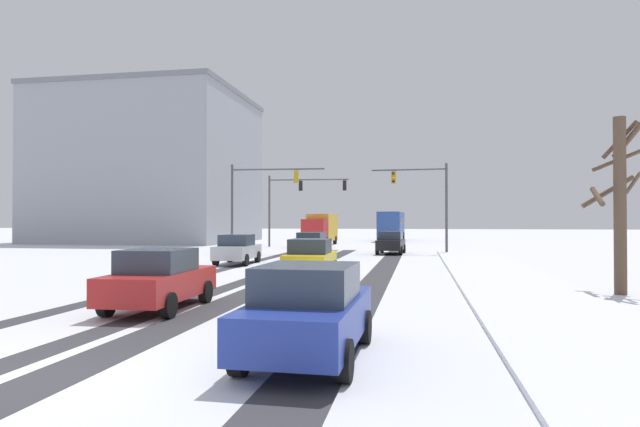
{
  "coord_description": "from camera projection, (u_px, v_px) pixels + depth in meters",
  "views": [
    {
      "loc": [
        5.7,
        -7.09,
        2.37
      ],
      "look_at": [
        0.0,
        24.02,
        2.8
      ],
      "focal_mm": 30.11,
      "sensor_mm": 36.0,
      "label": 1
    }
  ],
  "objects": [
    {
      "name": "car_blue_sixth",
      "position": [
        309.0,
        311.0,
        9.22
      ],
      "size": [
        1.89,
        4.13,
        1.62
      ],
      "color": "#233899",
      "rests_on": "ground"
    },
    {
      "name": "ground_plane",
      "position": [
        29.0,
        380.0,
        7.97
      ],
      "size": [
        300.0,
        300.0,
        0.0
      ],
      "primitive_type": "plane",
      "color": "silver"
    },
    {
      "name": "wheel_track_right_lane",
      "position": [
        381.0,
        273.0,
        24.12
      ],
      "size": [
        1.13,
        37.75,
        0.01
      ],
      "primitive_type": "cube",
      "color": "#38383D",
      "rests_on": "ground"
    },
    {
      "name": "wheel_track_center",
      "position": [
        299.0,
        272.0,
        24.8
      ],
      "size": [
        1.07,
        37.75,
        0.01
      ],
      "primitive_type": "cube",
      "color": "#38383D",
      "rests_on": "ground"
    },
    {
      "name": "wheel_track_left_lane",
      "position": [
        273.0,
        271.0,
        25.02
      ],
      "size": [
        0.75,
        37.75,
        0.01
      ],
      "primitive_type": "cube",
      "color": "#38383D",
      "rests_on": "ground"
    },
    {
      "name": "traffic_signal_near_right",
      "position": [
        426.0,
        193.0,
        38.76
      ],
      "size": [
        5.47,
        0.43,
        6.5
      ],
      "color": "#47474C",
      "rests_on": "ground"
    },
    {
      "name": "traffic_signal_far_left",
      "position": [
        297.0,
        195.0,
        48.74
      ],
      "size": [
        7.37,
        0.66,
        6.5
      ],
      "color": "#47474C",
      "rests_on": "ground"
    },
    {
      "name": "bare_tree_sidewalk_near",
      "position": [
        619.0,
        198.0,
        17.33
      ],
      "size": [
        1.97,
        1.67,
        5.72
      ],
      "color": "brown",
      "rests_on": "ground"
    },
    {
      "name": "car_red_fifth",
      "position": [
        159.0,
        279.0,
        14.29
      ],
      "size": [
        1.96,
        4.16,
        1.62
      ],
      "color": "red",
      "rests_on": "ground"
    },
    {
      "name": "car_black_lead",
      "position": [
        391.0,
        242.0,
        38.3
      ],
      "size": [
        2.02,
        4.19,
        1.62
      ],
      "color": "black",
      "rests_on": "ground"
    },
    {
      "name": "car_yellow_cab_fourth",
      "position": [
        311.0,
        258.0,
        22.32
      ],
      "size": [
        1.93,
        4.15,
        1.62
      ],
      "color": "yellow",
      "rests_on": "ground"
    },
    {
      "name": "bus_oncoming",
      "position": [
        392.0,
        224.0,
        63.72
      ],
      "size": [
        2.86,
        11.06,
        3.38
      ],
      "color": "#284793",
      "rests_on": "ground"
    },
    {
      "name": "traffic_signal_near_left",
      "position": [
        258.0,
        192.0,
        38.99
      ],
      "size": [
        6.91,
        0.58,
        6.5
      ],
      "color": "#47474C",
      "rests_on": "ground"
    },
    {
      "name": "car_silver_third",
      "position": [
        237.0,
        249.0,
        29.27
      ],
      "size": [
        2.0,
        4.18,
        1.62
      ],
      "color": "#B7BABF",
      "rests_on": "ground"
    },
    {
      "name": "box_truck_delivery",
      "position": [
        321.0,
        228.0,
        52.14
      ],
      "size": [
        2.41,
        7.44,
        3.02
      ],
      "color": "red",
      "rests_on": "ground"
    },
    {
      "name": "sidewalk_kerb_right",
      "position": [
        504.0,
        278.0,
        21.52
      ],
      "size": [
        4.0,
        37.75,
        0.12
      ],
      "primitive_type": "cube",
      "color": "white",
      "rests_on": "ground"
    },
    {
      "name": "wheel_track_oncoming",
      "position": [
        219.0,
        270.0,
        25.5
      ],
      "size": [
        0.73,
        37.75,
        0.01
      ],
      "primitive_type": "cube",
      "color": "#38383D",
      "rests_on": "ground"
    },
    {
      "name": "car_dark_green_second",
      "position": [
        312.0,
        245.0,
        34.91
      ],
      "size": [
        1.97,
        4.17,
        1.62
      ],
      "color": "#194C2D",
      "rests_on": "ground"
    },
    {
      "name": "office_building_far_left_block",
      "position": [
        152.0,
        168.0,
        60.89
      ],
      "size": [
        20.94,
        18.39,
        16.67
      ],
      "color": "#9399A3",
      "rests_on": "ground"
    }
  ]
}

